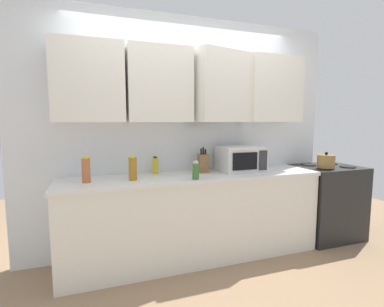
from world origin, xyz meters
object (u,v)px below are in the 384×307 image
at_px(knife_block, 203,163).
at_px(bottle_green_oil, 196,171).
at_px(bottle_amber_vinegar, 133,168).
at_px(bottle_spice_jar, 86,170).
at_px(bottle_clear_tall, 266,160).
at_px(bottle_yellow_mustard, 155,166).
at_px(kettle, 326,161).
at_px(microwave, 241,159).
at_px(stove_range, 326,201).

xyz_separation_m(knife_block, bottle_green_oil, (-0.20, -0.33, -0.02)).
relative_size(bottle_amber_vinegar, bottle_spice_jar, 0.97).
bearing_deg(bottle_clear_tall, bottle_green_oil, -159.69).
bearing_deg(knife_block, bottle_green_oil, -121.77).
xyz_separation_m(bottle_yellow_mustard, bottle_clear_tall, (1.37, -0.02, 0.00)).
bearing_deg(kettle, bottle_spice_jar, 177.15).
xyz_separation_m(microwave, bottle_yellow_mustard, (-0.93, 0.16, -0.05)).
relative_size(bottle_clear_tall, bottle_green_oil, 1.05).
bearing_deg(stove_range, knife_block, 175.36).
bearing_deg(bottle_green_oil, bottle_yellow_mustard, 126.84).
height_order(microwave, bottle_green_oil, microwave).
distance_m(kettle, microwave, 1.05).
bearing_deg(kettle, knife_block, 169.39).
relative_size(microwave, knife_block, 1.74).
height_order(stove_range, bottle_amber_vinegar, bottle_amber_vinegar).
relative_size(stove_range, microwave, 1.90).
distance_m(kettle, knife_block, 1.47).
height_order(kettle, knife_block, knife_block).
bearing_deg(bottle_green_oil, kettle, 2.01).
xyz_separation_m(bottle_green_oil, bottle_spice_jar, (-1.00, 0.19, 0.03)).
bearing_deg(microwave, kettle, -10.49).
xyz_separation_m(stove_range, bottle_spice_jar, (-2.82, -0.01, 0.57)).
distance_m(knife_block, bottle_amber_vinegar, 0.80).
height_order(kettle, microwave, microwave).
distance_m(knife_block, bottle_yellow_mustard, 0.52).
relative_size(microwave, bottle_yellow_mustard, 2.59).
bearing_deg(stove_range, kettle, -140.53).
xyz_separation_m(bottle_amber_vinegar, bottle_clear_tall, (1.64, 0.24, -0.02)).
height_order(bottle_amber_vinegar, bottle_green_oil, bottle_amber_vinegar).
distance_m(stove_range, bottle_yellow_mustard, 2.21).
relative_size(knife_block, bottle_green_oil, 1.55).
xyz_separation_m(bottle_amber_vinegar, bottle_spice_jar, (-0.42, 0.03, 0.00)).
xyz_separation_m(knife_block, bottle_clear_tall, (0.85, 0.06, -0.01)).
xyz_separation_m(stove_range, bottle_amber_vinegar, (-2.40, -0.04, 0.56)).
bearing_deg(stove_range, bottle_green_oil, -173.80).
bearing_deg(kettle, bottle_amber_vinegar, 177.50).
bearing_deg(bottle_clear_tall, bottle_amber_vinegar, -171.80).
relative_size(knife_block, bottle_yellow_mustard, 1.49).
bearing_deg(bottle_amber_vinegar, stove_range, 1.01).
height_order(stove_range, microwave, microwave).
height_order(stove_range, bottle_clear_tall, bottle_clear_tall).
height_order(bottle_clear_tall, bottle_spice_jar, bottle_spice_jar).
bearing_deg(kettle, bottle_yellow_mustard, 169.75).
relative_size(microwave, bottle_clear_tall, 2.55).
xyz_separation_m(kettle, bottle_yellow_mustard, (-1.96, 0.35, -0.00)).
distance_m(microwave, knife_block, 0.43).
relative_size(bottle_yellow_mustard, bottle_spice_jar, 0.76).
bearing_deg(bottle_spice_jar, bottle_clear_tall, 5.61).
height_order(bottle_yellow_mustard, bottle_clear_tall, bottle_clear_tall).
xyz_separation_m(stove_range, bottle_yellow_mustard, (-2.13, 0.21, 0.54)).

